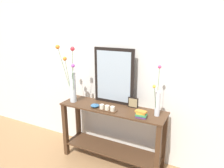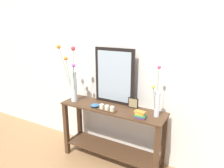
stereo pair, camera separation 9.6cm
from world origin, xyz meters
The scene contains 10 objects.
ground_plane centered at (0.00, 0.00, -0.01)m, with size 7.00×6.00×0.02m, color #997047.
wall_back centered at (0.00, 0.31, 1.35)m, with size 6.40×0.08×2.70m, color silver.
console_table centered at (0.00, 0.00, 0.47)m, with size 1.39×0.38×0.79m.
mirror_leaning centered at (-0.06, 0.16, 1.16)m, with size 0.56×0.03×0.74m.
tall_vase_left centered at (-0.57, -0.06, 1.07)m, with size 0.25×0.18×0.78m.
vase_right centered at (0.57, 0.02, 0.97)m, with size 0.08×0.14×0.60m.
candle_tray centered at (-0.01, -0.11, 0.82)m, with size 0.24×0.09×0.07m.
picture_frame_small centered at (0.24, 0.12, 0.86)m, with size 0.14×0.01×0.13m.
decorative_bowl centered at (-0.20, -0.09, 0.81)m, with size 0.11×0.11×0.04m.
book_stack centered at (0.43, -0.11, 0.83)m, with size 0.14×0.09×0.09m.
Camera 2 is at (1.19, -2.15, 1.84)m, focal length 33.46 mm.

